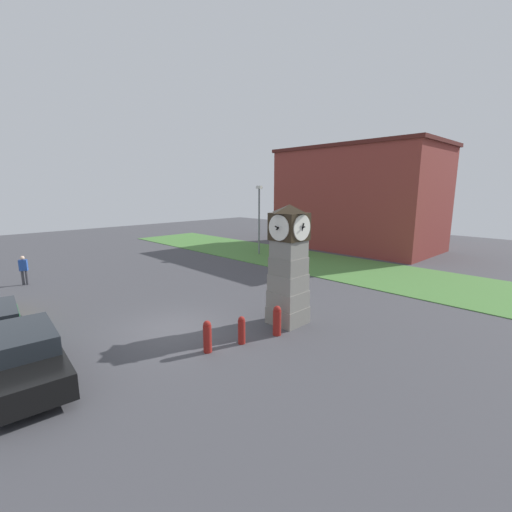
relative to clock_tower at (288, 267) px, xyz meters
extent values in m
plane|color=#424247|center=(-2.69, -3.69, -2.36)|extent=(77.40, 77.40, 0.00)
cube|color=gray|center=(0.00, 0.00, -2.02)|extent=(1.31, 1.31, 0.68)
cube|color=gray|center=(0.00, 0.00, -1.33)|extent=(1.26, 1.26, 0.68)
cube|color=gray|center=(0.00, 0.00, -0.65)|extent=(1.21, 1.21, 0.68)
cube|color=gray|center=(0.00, 0.00, 0.04)|extent=(1.15, 1.15, 0.68)
cube|color=gray|center=(0.00, 0.00, 0.72)|extent=(1.10, 1.10, 0.68)
cube|color=#2D2316|center=(0.00, 0.00, 1.59)|extent=(1.20, 1.20, 1.06)
cylinder|color=white|center=(0.00, 0.62, 1.59)|extent=(0.98, 0.04, 0.98)
cube|color=black|center=(0.00, 0.65, 1.59)|extent=(0.06, 0.22, 0.09)
cube|color=black|center=(0.00, 0.65, 1.59)|extent=(0.04, 0.11, 0.37)
cylinder|color=white|center=(0.00, -0.62, 1.59)|extent=(0.98, 0.04, 0.98)
cube|color=black|center=(0.00, -0.65, 1.59)|extent=(0.06, 0.20, 0.16)
cube|color=black|center=(0.00, -0.65, 1.59)|extent=(0.04, 0.35, 0.18)
cylinder|color=white|center=(0.62, 0.00, 1.59)|extent=(0.04, 0.98, 0.98)
cube|color=black|center=(0.65, 0.00, 1.59)|extent=(0.21, 0.06, 0.14)
cube|color=black|center=(0.65, 0.00, 1.59)|extent=(0.13, 0.04, 0.37)
cylinder|color=white|center=(-0.62, 0.00, 1.59)|extent=(0.04, 0.98, 0.98)
cube|color=black|center=(-0.65, 0.00, 1.59)|extent=(0.21, 0.06, 0.15)
cube|color=black|center=(-0.65, 0.00, 1.59)|extent=(0.05, 0.04, 0.37)
pyramid|color=#2D2316|center=(0.00, 0.00, 2.28)|extent=(1.26, 1.26, 0.32)
cylinder|color=maroon|center=(0.50, -1.21, -1.88)|extent=(0.31, 0.31, 0.96)
sphere|color=maroon|center=(0.50, -1.21, -1.35)|extent=(0.28, 0.28, 0.28)
cylinder|color=maroon|center=(0.09, -2.63, -1.93)|extent=(0.26, 0.26, 0.85)
sphere|color=maroon|center=(0.09, -2.63, -1.47)|extent=(0.23, 0.23, 0.23)
cylinder|color=maroon|center=(-0.23, -3.88, -1.89)|extent=(0.28, 0.28, 0.94)
sphere|color=maroon|center=(-0.23, -3.88, -1.38)|extent=(0.26, 0.26, 0.26)
cylinder|color=black|center=(-7.36, -8.32, -2.04)|extent=(0.65, 0.25, 0.64)
cylinder|color=black|center=(-3.85, -8.32, -2.04)|extent=(0.66, 0.30, 0.64)
cylinder|color=black|center=(-6.61, -7.99, -2.04)|extent=(0.66, 0.30, 0.64)
cube|color=black|center=(-2.31, -8.69, -1.74)|extent=(4.60, 2.32, 0.69)
cube|color=#1E2328|center=(-2.64, -8.66, -1.14)|extent=(2.60, 1.98, 0.53)
cylinder|color=black|center=(-0.85, -7.93, -2.04)|extent=(0.66, 0.28, 0.64)
cylinder|color=black|center=(-3.59, -7.66, -2.04)|extent=(0.66, 0.28, 0.64)
cylinder|color=#3F3F47|center=(-14.20, -6.17, -1.94)|extent=(0.14, 0.14, 0.83)
cylinder|color=#3F3F47|center=(-14.29, -6.35, -1.94)|extent=(0.14, 0.14, 0.83)
cube|color=#264CA5|center=(-14.25, -6.26, -1.22)|extent=(0.39, 0.47, 0.62)
sphere|color=beige|center=(-14.25, -6.26, -0.79)|extent=(0.23, 0.23, 0.23)
cylinder|color=slate|center=(-11.47, 9.98, 0.35)|extent=(0.14, 0.14, 5.42)
cube|color=silver|center=(-11.47, 9.98, 3.18)|extent=(0.50, 0.24, 0.24)
cube|color=maroon|center=(-7.48, 18.90, 2.05)|extent=(13.89, 8.23, 8.81)
cube|color=#4F1E1B|center=(-7.48, 18.90, 6.60)|extent=(14.30, 8.48, 0.30)
cube|color=#477A38|center=(-4.07, 10.50, -2.34)|extent=(46.44, 7.17, 0.04)
camera|label=1|loc=(8.46, -10.26, 3.01)|focal=24.00mm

